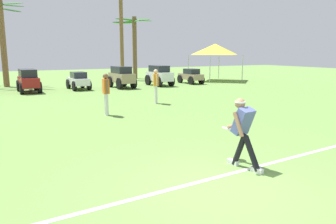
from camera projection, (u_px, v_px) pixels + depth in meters
The scene contains 15 objects.
ground_plane at pixel (223, 188), 5.70m from camera, with size 80.00×80.00×0.00m, color olive.
field_line_paint at pixel (208, 179), 6.09m from camera, with size 20.62×0.10×0.01m, color white.
frisbee_thrower at pixel (243, 130), 6.59m from camera, with size 0.47×1.12×1.42m.
frisbee_in_flight at pixel (228, 129), 7.19m from camera, with size 0.31×0.32×0.09m.
teammate_near_sideline at pixel (106, 90), 12.08m from camera, with size 0.23×0.50×1.56m.
teammate_midfield at pixel (156, 83), 14.88m from camera, with size 0.30×0.49×1.56m.
parked_car_slot_c at pixel (28, 80), 19.11m from camera, with size 1.21×2.43×1.34m.
parked_car_slot_d at pixel (78, 80), 20.52m from camera, with size 1.15×2.23×1.10m.
parked_car_slot_e at pixel (121, 76), 21.42m from camera, with size 1.28×2.40×1.40m.
parked_car_slot_f at pixel (159, 75), 22.81m from camera, with size 1.26×2.39×1.40m.
parked_car_slot_g at pixel (191, 76), 24.36m from camera, with size 1.13×2.22×1.10m.
palm_tree_left_of_centre at pixel (2, 36), 21.66m from camera, with size 3.36×3.18×5.66m.
palm_tree_right_of_centre at pixel (121, 29), 27.09m from camera, with size 3.19×2.91×7.21m.
palm_tree_far_right at pixel (134, 42), 28.48m from camera, with size 3.83×3.03×5.31m.
event_tent at pixel (215, 49), 26.44m from camera, with size 3.30×3.30×2.97m.
Camera 1 is at (-3.35, -4.29, 2.34)m, focal length 35.00 mm.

